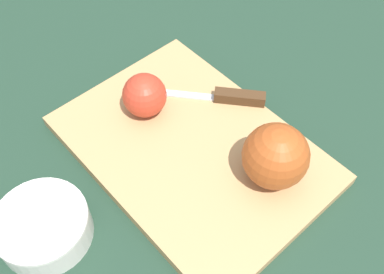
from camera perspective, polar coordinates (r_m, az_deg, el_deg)
name	(u,v)px	position (r m, az deg, el deg)	size (l,w,h in m)	color
ground_plane	(192,153)	(0.64, 0.00, -2.03)	(4.00, 4.00, 0.00)	#1E3828
cutting_board	(192,149)	(0.63, 0.00, -1.57)	(0.41, 0.33, 0.02)	tan
apple_half_left	(276,156)	(0.57, 10.57, -2.37)	(0.09, 0.09, 0.09)	#AD4C1E
apple_half_right	(145,95)	(0.65, -6.03, 5.28)	(0.06, 0.06, 0.06)	red
knife	(231,97)	(0.68, 5.03, 5.11)	(0.17, 0.10, 0.02)	silver
bowl	(43,226)	(0.58, -18.42, -10.62)	(0.12, 0.12, 0.04)	silver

